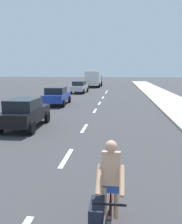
# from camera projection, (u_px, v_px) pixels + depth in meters

# --- Properties ---
(ground_plane) EXTENTS (160.00, 160.00, 0.00)m
(ground_plane) POSITION_uv_depth(u_px,v_px,m) (97.00, 107.00, 19.16)
(ground_plane) COLOR #38383A
(sidewalk_strip) EXTENTS (3.60, 80.00, 0.14)m
(sidewalk_strip) POSITION_uv_depth(u_px,v_px,m) (175.00, 104.00, 20.29)
(sidewalk_strip) COLOR #B2ADA3
(sidewalk_strip) RESTS_ON ground
(lane_stripe_2) EXTENTS (0.16, 1.80, 0.01)m
(lane_stripe_2) POSITION_uv_depth(u_px,v_px,m) (66.00, 158.00, 8.09)
(lane_stripe_2) COLOR white
(lane_stripe_2) RESTS_ON ground
(lane_stripe_3) EXTENTS (0.16, 1.80, 0.01)m
(lane_stripe_3) POSITION_uv_depth(u_px,v_px,m) (84.00, 128.00, 12.18)
(lane_stripe_3) COLOR white
(lane_stripe_3) RESTS_ON ground
(lane_stripe_4) EXTENTS (0.16, 1.80, 0.01)m
(lane_stripe_4) POSITION_uv_depth(u_px,v_px,m) (95.00, 111.00, 17.40)
(lane_stripe_4) COLOR white
(lane_stripe_4) RESTS_ON ground
(lane_stripe_5) EXTENTS (0.16, 1.80, 0.01)m
(lane_stripe_5) POSITION_uv_depth(u_px,v_px,m) (99.00, 103.00, 21.25)
(lane_stripe_5) COLOR white
(lane_stripe_5) RESTS_ON ground
(lane_stripe_6) EXTENTS (0.16, 1.80, 0.01)m
(lane_stripe_6) POSITION_uv_depth(u_px,v_px,m) (103.00, 97.00, 25.71)
(lane_stripe_6) COLOR white
(lane_stripe_6) RESTS_ON ground
(lane_stripe_7) EXTENTS (0.16, 1.80, 0.01)m
(lane_stripe_7) POSITION_uv_depth(u_px,v_px,m) (106.00, 93.00, 30.93)
(lane_stripe_7) COLOR white
(lane_stripe_7) RESTS_ON ground
(lane_stripe_8) EXTENTS (0.16, 1.80, 0.01)m
(lane_stripe_8) POSITION_uv_depth(u_px,v_px,m) (107.00, 91.00, 33.42)
(lane_stripe_8) COLOR white
(lane_stripe_8) RESTS_ON ground
(cyclist) EXTENTS (0.62, 1.71, 1.82)m
(cyclist) POSITION_uv_depth(u_px,v_px,m) (108.00, 194.00, 4.18)
(cyclist) COLOR black
(cyclist) RESTS_ON ground
(parked_car_black) EXTENTS (1.87, 3.85, 1.57)m
(parked_car_black) POSITION_uv_depth(u_px,v_px,m) (25.00, 112.00, 12.15)
(parked_car_black) COLOR black
(parked_car_black) RESTS_ON ground
(parked_car_blue) EXTENTS (2.06, 4.21, 1.57)m
(parked_car_blue) POSITION_uv_depth(u_px,v_px,m) (57.00, 95.00, 20.21)
(parked_car_blue) COLOR #1E389E
(parked_car_blue) RESTS_ON ground
(parked_car_silver) EXTENTS (1.98, 3.99, 1.57)m
(parked_car_silver) POSITION_uv_depth(u_px,v_px,m) (79.00, 87.00, 30.49)
(parked_car_silver) COLOR #B7BABF
(parked_car_silver) RESTS_ON ground
(delivery_truck) EXTENTS (2.76, 6.28, 2.80)m
(delivery_truck) POSITION_uv_depth(u_px,v_px,m) (94.00, 78.00, 41.36)
(delivery_truck) COLOR #23478C
(delivery_truck) RESTS_ON ground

